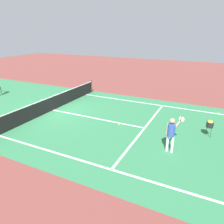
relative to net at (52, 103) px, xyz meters
The scene contains 11 objects.
ground_plane 0.49m from the net, ahead, with size 60.00×60.00×0.00m, color brown.
court_surface_inbounds 0.49m from the net, ahead, with size 10.62×24.40×0.00m, color #2D7247.
line_sideline_left 7.24m from the net, 124.66° to the right, with size 0.10×11.89×0.01m, color white.
line_sideline_right 7.24m from the net, 55.34° to the right, with size 0.10×11.89×0.01m, color white.
line_service_near 6.42m from the net, 90.00° to the right, with size 8.22×0.10×0.01m, color white.
line_center_service 3.24m from the net, 90.00° to the right, with size 0.10×6.40×0.01m, color white.
net is the anchor object (origin of this frame).
player_near 8.32m from the net, 102.52° to the right, with size 1.16×0.60×1.58m.
ball_hopper 9.58m from the net, 87.01° to the right, with size 0.34×0.34×0.87m.
tennis_ball_mid_court 5.01m from the net, 93.13° to the right, with size 0.07×0.07×0.07m, color #CCE033.
tennis_ball_back_corner 10.85m from the net, 67.26° to the right, with size 0.07×0.07×0.07m, color #CCE033.
Camera 1 is at (-10.10, -9.35, 4.94)m, focal length 33.60 mm.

